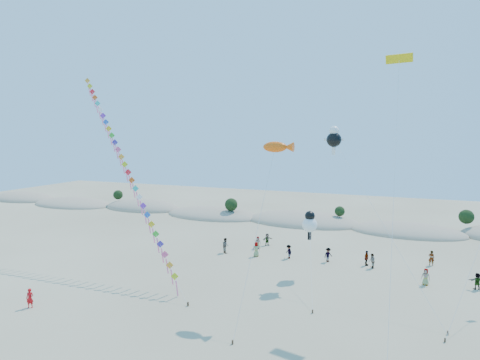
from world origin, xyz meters
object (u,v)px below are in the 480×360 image
(fish_kite, at_px, (278,147))
(flyer_foreground, at_px, (30,298))
(kite_train, at_px, (123,162))
(parafoil_kite, at_px, (399,64))

(fish_kite, xyz_separation_m, flyer_foreground, (-18.71, -9.02, -12.49))
(fish_kite, bearing_deg, kite_train, 170.32)
(flyer_foreground, bearing_deg, parafoil_kite, 2.11)
(fish_kite, distance_m, parafoil_kite, 12.15)
(kite_train, relative_size, parafoil_kite, 1.05)
(parafoil_kite, bearing_deg, fish_kite, -155.47)
(kite_train, height_order, parafoil_kite, kite_train)
(kite_train, bearing_deg, fish_kite, -9.68)
(kite_train, relative_size, flyer_foreground, 13.54)
(parafoil_kite, distance_m, flyer_foreground, 36.37)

